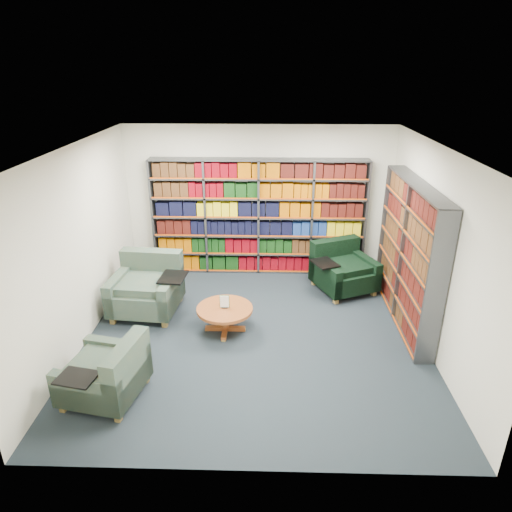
{
  "coord_description": "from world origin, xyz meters",
  "views": [
    {
      "loc": [
        0.18,
        -5.89,
        3.82
      ],
      "look_at": [
        0.0,
        0.6,
        1.05
      ],
      "focal_mm": 32.0,
      "sensor_mm": 36.0,
      "label": 1
    }
  ],
  "objects_px": {
    "coffee_table": "(225,312)",
    "chair_teal_left": "(148,288)",
    "chair_green_right": "(341,271)",
    "chair_teal_front": "(110,376)"
  },
  "relations": [
    {
      "from": "chair_teal_front",
      "to": "chair_teal_left",
      "type": "bearing_deg",
      "value": 91.83
    },
    {
      "from": "chair_teal_left",
      "to": "coffee_table",
      "type": "bearing_deg",
      "value": -26.11
    },
    {
      "from": "coffee_table",
      "to": "chair_teal_left",
      "type": "bearing_deg",
      "value": 153.89
    },
    {
      "from": "chair_green_right",
      "to": "coffee_table",
      "type": "distance_m",
      "value": 2.49
    },
    {
      "from": "chair_teal_left",
      "to": "chair_green_right",
      "type": "xyz_separation_m",
      "value": [
        3.3,
        0.86,
        -0.03
      ]
    },
    {
      "from": "coffee_table",
      "to": "chair_green_right",
      "type": "bearing_deg",
      "value": 37.4
    },
    {
      "from": "chair_green_right",
      "to": "coffee_table",
      "type": "bearing_deg",
      "value": -142.6
    },
    {
      "from": "chair_teal_front",
      "to": "coffee_table",
      "type": "height_order",
      "value": "chair_teal_front"
    },
    {
      "from": "chair_teal_left",
      "to": "chair_green_right",
      "type": "bearing_deg",
      "value": 14.6
    },
    {
      "from": "chair_green_right",
      "to": "chair_teal_front",
      "type": "relative_size",
      "value": 1.14
    }
  ]
}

